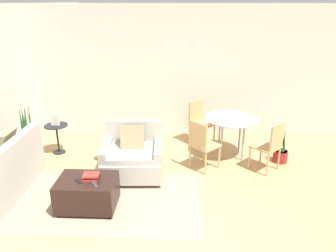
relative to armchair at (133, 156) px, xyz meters
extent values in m
plane|color=tan|center=(0.40, -1.72, -0.34)|extent=(20.00, 20.00, 0.00)
cube|color=beige|center=(0.40, 2.03, 1.04)|extent=(12.00, 0.06, 2.75)
cube|color=gray|center=(-0.25, -0.82, -0.34)|extent=(2.76, 1.63, 0.00)
cube|color=brown|center=(-0.25, -1.43, -0.33)|extent=(2.70, 0.06, 0.00)
cube|color=brown|center=(-0.25, -1.22, -0.33)|extent=(2.70, 0.06, 0.00)
cube|color=brown|center=(-0.25, -1.02, -0.33)|extent=(2.70, 0.06, 0.00)
cube|color=brown|center=(-0.25, -0.82, -0.33)|extent=(2.70, 0.06, 0.00)
cube|color=brown|center=(-0.25, -0.61, -0.33)|extent=(2.70, 0.06, 0.00)
cube|color=brown|center=(-0.25, -0.41, -0.33)|extent=(2.70, 0.06, 0.00)
cube|color=brown|center=(-0.25, -0.20, -0.33)|extent=(2.70, 0.06, 0.00)
cube|color=#B2ADA3|center=(-1.67, -0.78, 0.31)|extent=(0.14, 1.88, 0.45)
cube|color=#B2ADA3|center=(-2.02, 0.10, 0.21)|extent=(0.76, 0.12, 0.26)
cube|color=#8E7F5B|center=(-1.93, -0.36, 0.36)|extent=(0.19, 0.40, 0.41)
cube|color=#B2ADA3|center=(0.00, -0.05, -0.12)|extent=(1.02, 0.92, 0.33)
cube|color=#B2ADA3|center=(0.00, -0.08, 0.10)|extent=(0.78, 0.79, 0.10)
cube|color=#B2ADA3|center=(-0.02, 0.33, 0.29)|extent=(0.99, 0.17, 0.48)
cube|color=#B2ADA3|center=(-0.43, -0.07, 0.15)|extent=(0.16, 0.81, 0.20)
cube|color=#B2ADA3|center=(0.43, -0.03, 0.15)|extent=(0.16, 0.81, 0.20)
cylinder|color=brown|center=(-0.39, -0.42, -0.31)|extent=(0.05, 0.05, 0.06)
cylinder|color=brown|center=(0.43, -0.38, -0.31)|extent=(0.05, 0.05, 0.06)
cylinder|color=brown|center=(-0.43, 0.29, -0.31)|extent=(0.05, 0.05, 0.06)
cylinder|color=brown|center=(0.40, 0.33, -0.31)|extent=(0.05, 0.05, 0.06)
cube|color=#8E7F5B|center=(0.00, 0.06, 0.32)|extent=(0.40, 0.24, 0.40)
cube|color=black|center=(-0.51, -0.98, -0.09)|extent=(0.82, 0.59, 0.41)
cylinder|color=black|center=(-0.87, -1.23, -0.32)|extent=(0.04, 0.04, 0.04)
cylinder|color=black|center=(-0.15, -1.23, -0.32)|extent=(0.04, 0.04, 0.04)
cylinder|color=black|center=(-0.87, -0.74, -0.32)|extent=(0.04, 0.04, 0.04)
cylinder|color=black|center=(-0.15, -0.74, -0.32)|extent=(0.04, 0.04, 0.04)
cube|color=#B72D28|center=(-0.45, -0.98, 0.13)|extent=(0.22, 0.17, 0.03)
cube|color=black|center=(-0.43, -0.96, 0.15)|extent=(0.21, 0.17, 0.03)
cube|color=#B72D28|center=(-0.44, -0.97, 0.18)|extent=(0.24, 0.19, 0.02)
cube|color=#333338|center=(-0.35, -1.12, 0.12)|extent=(0.13, 0.16, 0.01)
cube|color=black|center=(-0.60, -1.05, 0.12)|extent=(0.13, 0.13, 0.01)
cylinder|color=brown|center=(-2.15, 0.74, -0.20)|extent=(0.37, 0.37, 0.27)
cylinder|color=black|center=(-2.15, 0.74, -0.08)|extent=(0.34, 0.34, 0.02)
cone|color=#286033|center=(-2.07, 0.76, 0.28)|extent=(0.05, 0.11, 0.69)
cone|color=#286033|center=(-2.08, 0.81, 0.34)|extent=(0.09, 0.09, 0.82)
cone|color=#286033|center=(-2.15, 0.77, 0.27)|extent=(0.11, 0.05, 0.68)
cone|color=#286033|center=(-2.19, 0.83, 0.31)|extent=(0.10, 0.07, 0.75)
cone|color=#286033|center=(-2.20, 0.76, 0.29)|extent=(0.06, 0.08, 0.71)
cone|color=#286033|center=(-2.22, 0.72, 0.31)|extent=(0.07, 0.12, 0.76)
cone|color=#286033|center=(-2.18, 0.68, 0.23)|extent=(0.08, 0.06, 0.59)
cone|color=#286033|center=(-2.14, 0.69, 0.34)|extent=(0.08, 0.05, 0.82)
cone|color=#286033|center=(-2.10, 0.69, 0.27)|extent=(0.06, 0.06, 0.68)
cylinder|color=black|center=(-1.59, 0.79, 0.23)|extent=(0.44, 0.44, 0.02)
cylinder|color=black|center=(-1.59, 0.79, -0.05)|extent=(0.04, 0.04, 0.54)
cylinder|color=black|center=(-1.59, 0.79, -0.33)|extent=(0.24, 0.24, 0.02)
cube|color=silver|center=(-1.59, 0.79, 0.35)|extent=(0.17, 0.06, 0.22)
cube|color=#B2A893|center=(-1.59, 0.78, 0.35)|extent=(0.15, 0.04, 0.19)
cube|color=silver|center=(-1.59, 0.81, 0.29)|extent=(0.02, 0.04, 0.10)
cylinder|color=#8C9E99|center=(1.75, 0.82, 0.42)|extent=(1.01, 1.01, 0.01)
cylinder|color=#99999E|center=(1.55, 0.62, 0.04)|extent=(0.04, 0.04, 0.75)
cylinder|color=#99999E|center=(1.95, 0.62, 0.04)|extent=(0.04, 0.04, 0.75)
cylinder|color=#99999E|center=(1.55, 1.02, 0.04)|extent=(0.04, 0.04, 0.75)
cylinder|color=#99999E|center=(1.95, 1.02, 0.04)|extent=(0.04, 0.04, 0.75)
cube|color=tan|center=(1.23, 0.30, 0.10)|extent=(0.59, 0.59, 0.03)
cube|color=tan|center=(1.09, 0.17, 0.34)|extent=(0.29, 0.29, 0.45)
cylinder|color=tan|center=(1.48, 0.30, -0.13)|extent=(0.03, 0.03, 0.42)
cylinder|color=tan|center=(1.23, 0.55, -0.13)|extent=(0.03, 0.03, 0.42)
cylinder|color=tan|center=(1.23, 0.05, -0.13)|extent=(0.03, 0.03, 0.42)
cylinder|color=tan|center=(0.97, 0.30, -0.13)|extent=(0.03, 0.03, 0.42)
cube|color=tan|center=(2.27, 0.30, 0.10)|extent=(0.59, 0.59, 0.03)
cube|color=tan|center=(2.41, 0.17, 0.34)|extent=(0.29, 0.29, 0.45)
cylinder|color=tan|center=(2.27, 0.55, -0.13)|extent=(0.03, 0.03, 0.42)
cylinder|color=tan|center=(2.02, 0.30, -0.13)|extent=(0.03, 0.03, 0.42)
cylinder|color=tan|center=(2.53, 0.30, -0.13)|extent=(0.03, 0.03, 0.42)
cylinder|color=tan|center=(2.27, 0.05, -0.13)|extent=(0.03, 0.03, 0.42)
cube|color=tan|center=(1.23, 1.34, 0.10)|extent=(0.59, 0.59, 0.03)
cube|color=tan|center=(1.09, 1.48, 0.34)|extent=(0.29, 0.29, 0.45)
cylinder|color=tan|center=(1.23, 1.09, -0.13)|extent=(0.03, 0.03, 0.42)
cylinder|color=tan|center=(1.48, 1.34, -0.13)|extent=(0.03, 0.03, 0.42)
cylinder|color=tan|center=(0.97, 1.34, -0.13)|extent=(0.03, 0.03, 0.42)
cylinder|color=tan|center=(1.23, 1.60, -0.13)|extent=(0.03, 0.03, 0.42)
cylinder|color=maroon|center=(2.64, 0.60, -0.23)|extent=(0.26, 0.26, 0.22)
cylinder|color=black|center=(2.64, 0.60, -0.13)|extent=(0.24, 0.24, 0.02)
cone|color=#286033|center=(2.67, 0.60, 0.05)|extent=(0.04, 0.09, 0.35)
cone|color=#286033|center=(2.68, 0.64, 0.11)|extent=(0.08, 0.08, 0.46)
cone|color=#286033|center=(2.62, 0.64, 0.04)|extent=(0.07, 0.06, 0.33)
cone|color=#286033|center=(2.59, 0.63, 0.07)|extent=(0.06, 0.07, 0.39)
cone|color=#286033|center=(2.61, 0.58, 0.10)|extent=(0.06, 0.07, 0.44)
cone|color=#286033|center=(2.63, 0.56, 0.06)|extent=(0.10, 0.06, 0.36)
cone|color=#286033|center=(2.67, 0.57, 0.09)|extent=(0.09, 0.09, 0.42)
camera|label=1|loc=(0.83, -4.94, 2.46)|focal=35.00mm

